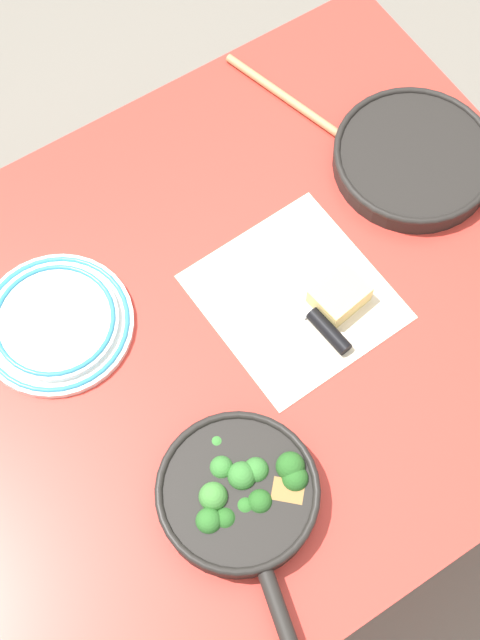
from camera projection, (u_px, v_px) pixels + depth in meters
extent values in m
plane|color=slate|center=(240.00, 450.00, 2.10)|extent=(14.00, 14.00, 0.00)
cube|color=red|center=(240.00, 329.00, 1.45)|extent=(1.19, 0.96, 0.03)
cylinder|color=#BCBCC1|center=(335.00, 136.00, 2.05)|extent=(0.05, 0.05, 0.70)
cylinder|color=black|center=(238.00, 494.00, 1.30)|extent=(0.24, 0.24, 0.05)
torus|color=black|center=(238.00, 491.00, 1.28)|extent=(0.24, 0.24, 0.01)
cylinder|color=black|center=(284.00, 627.00, 1.21)|extent=(0.06, 0.16, 0.02)
cylinder|color=#245B1C|center=(209.00, 524.00, 1.29)|extent=(0.01, 0.01, 0.02)
sphere|color=#2D6B28|center=(209.00, 521.00, 1.26)|extent=(0.04, 0.04, 0.04)
cylinder|color=#357027|center=(214.00, 501.00, 1.30)|extent=(0.01, 0.01, 0.02)
sphere|color=#428438|center=(213.00, 496.00, 1.28)|extent=(0.04, 0.04, 0.04)
cylinder|color=#245B1C|center=(245.00, 509.00, 1.30)|extent=(0.01, 0.01, 0.02)
sphere|color=#2D6B28|center=(245.00, 507.00, 1.28)|extent=(0.03, 0.03, 0.03)
cylinder|color=#205218|center=(289.00, 471.00, 1.32)|extent=(0.02, 0.02, 0.02)
sphere|color=#286023|center=(290.00, 466.00, 1.29)|extent=(0.04, 0.04, 0.04)
cylinder|color=#2C6823|center=(217.00, 447.00, 1.34)|extent=(0.01, 0.01, 0.02)
sphere|color=#387A33|center=(217.00, 443.00, 1.32)|extent=(0.03, 0.03, 0.03)
cylinder|color=#205218|center=(260.00, 505.00, 1.30)|extent=(0.01, 0.01, 0.02)
sphere|color=#286023|center=(260.00, 502.00, 1.28)|extent=(0.04, 0.04, 0.04)
cylinder|color=#205218|center=(225.00, 522.00, 1.29)|extent=(0.01, 0.01, 0.02)
sphere|color=#286023|center=(225.00, 519.00, 1.27)|extent=(0.03, 0.03, 0.03)
cylinder|color=#2C6823|center=(242.00, 480.00, 1.31)|extent=(0.01, 0.01, 0.02)
sphere|color=#387A33|center=(242.00, 476.00, 1.29)|extent=(0.04, 0.04, 0.04)
cylinder|color=#205218|center=(294.00, 483.00, 1.31)|extent=(0.01, 0.01, 0.02)
sphere|color=#286023|center=(295.00, 479.00, 1.29)|extent=(0.04, 0.04, 0.04)
cylinder|color=#2C6823|center=(256.00, 474.00, 1.32)|extent=(0.01, 0.01, 0.02)
sphere|color=#387A33|center=(256.00, 470.00, 1.30)|extent=(0.04, 0.04, 0.04)
cylinder|color=#2C6823|center=(222.00, 472.00, 1.32)|extent=(0.01, 0.01, 0.02)
sphere|color=#387A33|center=(222.00, 468.00, 1.30)|extent=(0.04, 0.04, 0.04)
cube|color=#AD7F4C|center=(225.00, 513.00, 1.29)|extent=(0.04, 0.04, 0.03)
cube|color=#9E703D|center=(269.00, 520.00, 1.28)|extent=(0.04, 0.05, 0.03)
cube|color=#9E703D|center=(287.00, 494.00, 1.30)|extent=(0.06, 0.06, 0.04)
cylinder|color=black|center=(413.00, 160.00, 1.55)|extent=(0.28, 0.28, 0.04)
torus|color=black|center=(415.00, 154.00, 1.53)|extent=(0.28, 0.28, 0.01)
cylinder|color=#E5CC60|center=(413.00, 159.00, 1.55)|extent=(0.23, 0.23, 0.02)
cylinder|color=tan|center=(300.00, 108.00, 1.61)|extent=(0.11, 0.34, 0.02)
ellipsoid|color=tan|center=(387.00, 167.00, 1.55)|extent=(0.06, 0.07, 0.02)
cube|color=beige|center=(295.00, 297.00, 1.46)|extent=(0.29, 0.30, 0.00)
cube|color=silver|center=(277.00, 277.00, 1.47)|extent=(0.05, 0.18, 0.01)
cylinder|color=black|center=(329.00, 331.00, 1.42)|extent=(0.03, 0.09, 0.02)
cube|color=#EFD67A|center=(339.00, 296.00, 1.44)|extent=(0.09, 0.08, 0.04)
cylinder|color=white|center=(56.00, 324.00, 1.43)|extent=(0.25, 0.25, 0.01)
torus|color=teal|center=(56.00, 323.00, 1.43)|extent=(0.24, 0.24, 0.01)
cylinder|color=white|center=(55.00, 321.00, 1.42)|extent=(0.21, 0.21, 0.01)
torus|color=teal|center=(54.00, 319.00, 1.42)|extent=(0.20, 0.20, 0.01)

